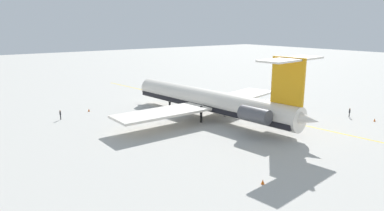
% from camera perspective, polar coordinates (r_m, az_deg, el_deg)
% --- Properties ---
extents(ground, '(365.86, 365.86, 0.00)m').
position_cam_1_polar(ground, '(75.46, 9.24, -0.48)').
color(ground, '#B7B5AD').
extents(main_jetliner, '(44.04, 38.94, 12.82)m').
position_cam_1_polar(main_jetliner, '(65.40, 3.56, 0.71)').
color(main_jetliner, silver).
rests_on(main_jetliner, ground).
extents(ground_crew_near_nose, '(0.34, 0.35, 1.78)m').
position_cam_1_polar(ground_crew_near_nose, '(73.87, 24.52, -0.91)').
color(ground_crew_near_nose, black).
rests_on(ground_crew_near_nose, ground).
extents(ground_crew_near_tail, '(0.37, 0.33, 1.83)m').
position_cam_1_polar(ground_crew_near_tail, '(70.06, -20.87, -1.27)').
color(ground_crew_near_tail, black).
rests_on(ground_crew_near_tail, ground).
extents(safety_cone_nose, '(0.40, 0.40, 0.55)m').
position_cam_1_polar(safety_cone_nose, '(75.04, -16.61, -0.73)').
color(safety_cone_nose, '#EA590F').
rests_on(safety_cone_nose, ground).
extents(safety_cone_wingtip, '(0.40, 0.40, 0.55)m').
position_cam_1_polar(safety_cone_wingtip, '(72.98, 27.85, -2.11)').
color(safety_cone_wingtip, '#EA590F').
rests_on(safety_cone_wingtip, ground).
extents(safety_cone_tail, '(0.40, 0.40, 0.55)m').
position_cam_1_polar(safety_cone_tail, '(40.77, 11.57, -12.21)').
color(safety_cone_tail, '#EA590F').
rests_on(safety_cone_tail, ground).
extents(taxiway_centreline, '(100.34, 13.81, 0.01)m').
position_cam_1_polar(taxiway_centreline, '(72.65, 8.02, -0.97)').
color(taxiway_centreline, gold).
rests_on(taxiway_centreline, ground).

